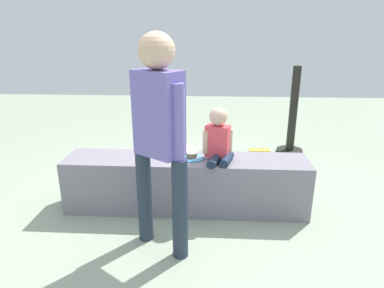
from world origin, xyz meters
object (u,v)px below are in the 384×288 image
object	(u,v)px
water_bottle_near_gift	(249,179)
handbag_black_leather	(144,172)
gift_bag	(259,159)
adult_standing	(159,128)
cake_box_white	(183,154)
party_cup_red	(279,181)
water_bottle_far_side	(188,175)
child_seated	(218,138)
cake_plate	(192,156)

from	to	relation	value
water_bottle_near_gift	handbag_black_leather	bearing A→B (deg)	174.59
gift_bag	adult_standing	bearing A→B (deg)	-120.02
cake_box_white	party_cup_red	bearing A→B (deg)	-33.68
gift_bag	water_bottle_far_side	bearing A→B (deg)	-149.41
child_seated	cake_plate	world-z (taller)	child_seated
cake_plate	party_cup_red	xyz separation A→B (m)	(0.93, 0.55, -0.48)
water_bottle_far_side	water_bottle_near_gift	bearing A→B (deg)	-6.14
cake_plate	cake_box_white	xyz separation A→B (m)	(-0.20, 1.31, -0.46)
adult_standing	handbag_black_leather	size ratio (longest dim) A/B	5.20
handbag_black_leather	party_cup_red	bearing A→B (deg)	-1.02
gift_bag	water_bottle_far_side	size ratio (longest dim) A/B	1.40
party_cup_red	handbag_black_leather	distance (m)	1.51
child_seated	handbag_black_leather	size ratio (longest dim) A/B	1.55
adult_standing	cake_plate	size ratio (longest dim) A/B	7.23
cake_box_white	handbag_black_leather	xyz separation A→B (m)	(-0.37, -0.73, 0.04)
gift_bag	party_cup_red	size ratio (longest dim) A/B	2.97
child_seated	water_bottle_far_side	world-z (taller)	child_seated
child_seated	handbag_black_leather	world-z (taller)	child_seated
gift_bag	water_bottle_far_side	world-z (taller)	gift_bag
adult_standing	cake_plate	xyz separation A→B (m)	(0.19, 0.63, -0.45)
adult_standing	water_bottle_near_gift	xyz separation A→B (m)	(0.79, 1.10, -0.88)
child_seated	adult_standing	bearing A→B (deg)	-125.38
adult_standing	cake_plate	bearing A→B (deg)	73.17
child_seated	adult_standing	world-z (taller)	adult_standing
cake_plate	handbag_black_leather	world-z (taller)	cake_plate
party_cup_red	water_bottle_near_gift	bearing A→B (deg)	-165.75
water_bottle_near_gift	handbag_black_leather	size ratio (longest dim) A/B	0.72
gift_bag	cake_box_white	bearing A→B (deg)	164.93
party_cup_red	cake_plate	bearing A→B (deg)	-149.33
gift_bag	handbag_black_leather	distance (m)	1.43
adult_standing	water_bottle_near_gift	size ratio (longest dim) A/B	7.23
adult_standing	water_bottle_near_gift	distance (m)	1.62
child_seated	water_bottle_far_side	size ratio (longest dim) A/B	2.31
adult_standing	party_cup_red	size ratio (longest dim) A/B	16.43
water_bottle_near_gift	party_cup_red	world-z (taller)	water_bottle_near_gift
water_bottle_far_side	cake_box_white	world-z (taller)	water_bottle_far_side
water_bottle_near_gift	party_cup_red	size ratio (longest dim) A/B	2.27
handbag_black_leather	cake_box_white	bearing A→B (deg)	62.88
child_seated	adult_standing	xyz separation A→B (m)	(-0.43, -0.61, 0.26)
water_bottle_far_side	child_seated	bearing A→B (deg)	-61.00
child_seated	gift_bag	bearing A→B (deg)	63.31
cake_plate	cake_box_white	bearing A→B (deg)	98.79
party_cup_red	cake_box_white	xyz separation A→B (m)	(-1.14, 0.76, 0.02)
gift_bag	cake_box_white	world-z (taller)	gift_bag
child_seated	handbag_black_leather	distance (m)	1.19
water_bottle_far_side	party_cup_red	bearing A→B (deg)	0.69
water_bottle_near_gift	party_cup_red	xyz separation A→B (m)	(0.33, 0.08, -0.05)
cake_plate	handbag_black_leather	bearing A→B (deg)	134.81
adult_standing	gift_bag	size ratio (longest dim) A/B	5.53
cake_plate	cake_box_white	size ratio (longest dim) A/B	0.66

